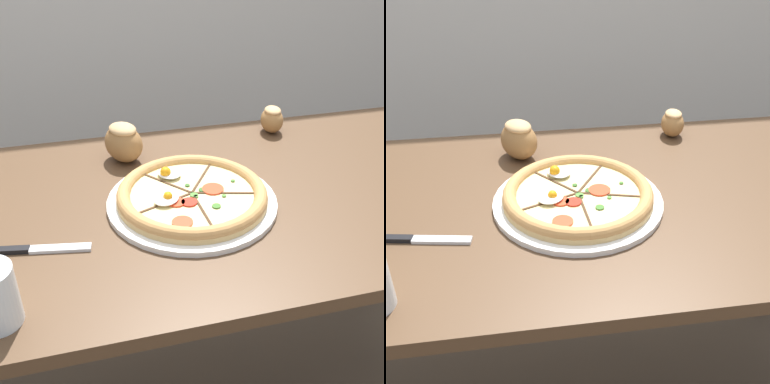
{
  "view_description": "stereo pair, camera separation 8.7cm",
  "coord_description": "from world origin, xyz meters",
  "views": [
    {
      "loc": [
        -0.18,
        -0.86,
        1.3
      ],
      "look_at": [
        0.03,
        -0.02,
        0.76
      ],
      "focal_mm": 45.0,
      "sensor_mm": 36.0,
      "label": 1
    },
    {
      "loc": [
        -0.1,
        -0.87,
        1.3
      ],
      "look_at": [
        0.03,
        -0.02,
        0.76
      ],
      "focal_mm": 45.0,
      "sensor_mm": 36.0,
      "label": 2
    }
  ],
  "objects": [
    {
      "name": "dining_table",
      "position": [
        0.0,
        0.0,
        0.64
      ],
      "size": [
        1.58,
        0.72,
        0.73
      ],
      "color": "#513823",
      "rests_on": "ground_plane"
    },
    {
      "name": "pizza",
      "position": [
        0.03,
        -0.02,
        0.75
      ],
      "size": [
        0.36,
        0.36,
        0.05
      ],
      "color": "white",
      "rests_on": "dining_table"
    },
    {
      "name": "bread_piece_mid",
      "position": [
        -0.08,
        0.21,
        0.79
      ],
      "size": [
        0.13,
        0.13,
        0.1
      ],
      "rotation": [
        0.0,
        0.0,
        2.12
      ],
      "color": "olive",
      "rests_on": "dining_table"
    },
    {
      "name": "bread_piece_near",
      "position": [
        0.34,
        0.28,
        0.77
      ],
      "size": [
        0.07,
        0.09,
        0.07
      ],
      "rotation": [
        0.0,
        0.0,
        1.44
      ],
      "color": "#A3703D",
      "rests_on": "dining_table"
    },
    {
      "name": "knife_main",
      "position": [
        -0.29,
        -0.11,
        0.74
      ],
      "size": [
        0.19,
        0.05,
        0.01
      ],
      "rotation": [
        0.0,
        0.0,
        -0.17
      ],
      "color": "silver",
      "rests_on": "dining_table"
    }
  ]
}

